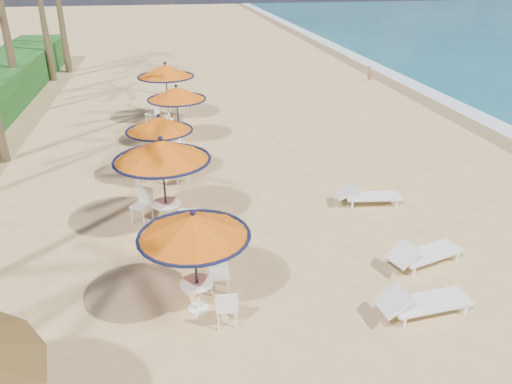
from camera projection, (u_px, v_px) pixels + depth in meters
ground at (408, 285)px, 11.29m from camera, size 160.00×160.00×0.00m
foam_strip at (504, 129)px, 21.72m from camera, size 1.20×140.00×0.04m
wetsand_band at (485, 130)px, 21.58m from camera, size 1.40×140.00×0.02m
station_0 at (197, 235)px, 9.78m from camera, size 2.26×2.26×2.35m
station_1 at (162, 159)px, 12.85m from camera, size 2.55×2.55×2.66m
station_2 at (159, 132)px, 16.05m from camera, size 2.17×2.17×2.26m
station_3 at (176, 99)px, 19.26m from camera, size 2.29×2.32×2.39m
station_4 at (166, 78)px, 22.17m from camera, size 2.53×2.53×2.64m
lounger_near at (421, 302)px, 10.21m from camera, size 2.05×0.82×0.72m
lounger_mid at (423, 253)px, 11.90m from camera, size 2.07×1.16×0.71m
lounger_far at (366, 195)px, 14.89m from camera, size 1.96×0.82×0.68m
person at (370, 73)px, 30.39m from camera, size 0.26×0.36×0.91m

